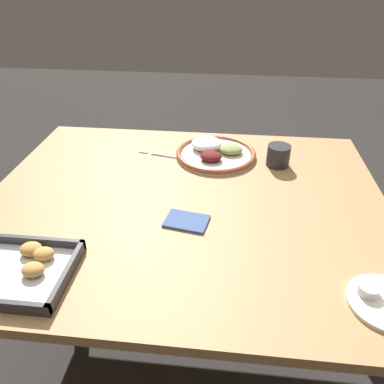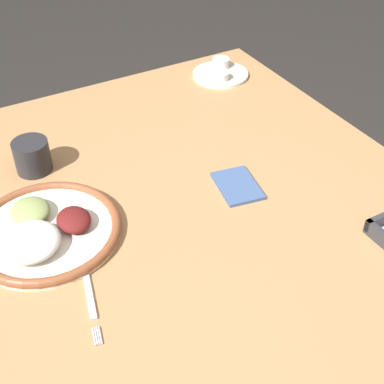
{
  "view_description": "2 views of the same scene",
  "coord_description": "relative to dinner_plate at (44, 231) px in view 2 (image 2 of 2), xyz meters",
  "views": [
    {
      "loc": [
        -0.13,
        0.96,
        1.36
      ],
      "look_at": [
        -0.02,
        0.0,
        0.74
      ],
      "focal_mm": 35.0,
      "sensor_mm": 36.0,
      "label": 1
    },
    {
      "loc": [
        0.74,
        -0.43,
        1.46
      ],
      "look_at": [
        -0.02,
        0.0,
        0.74
      ],
      "focal_mm": 50.0,
      "sensor_mm": 36.0,
      "label": 2
    }
  ],
  "objects": [
    {
      "name": "dining_table",
      "position": [
        0.08,
        0.31,
        -0.1
      ],
      "size": [
        1.26,
        1.04,
        0.71
      ],
      "color": "#AD7F51",
      "rests_on": "ground_plane"
    },
    {
      "name": "dinner_plate",
      "position": [
        0.0,
        0.0,
        0.0
      ],
      "size": [
        0.3,
        0.3,
        0.05
      ],
      "color": "white",
      "rests_on": "dining_table"
    },
    {
      "name": "fork",
      "position": [
        0.18,
        0.02,
        -0.01
      ],
      "size": [
        0.21,
        0.06,
        0.0
      ],
      "rotation": [
        0.0,
        0.0,
        -0.23
      ],
      "color": "silver",
      "rests_on": "dining_table"
    },
    {
      "name": "saucer_plate",
      "position": [
        -0.42,
        0.67,
        -0.0
      ],
      "size": [
        0.17,
        0.17,
        0.04
      ],
      "color": "white",
      "rests_on": "dining_table"
    },
    {
      "name": "drinking_cup",
      "position": [
        -0.23,
        0.05,
        0.02
      ],
      "size": [
        0.08,
        0.08,
        0.08
      ],
      "color": "#28282D",
      "rests_on": "dining_table"
    },
    {
      "name": "napkin",
      "position": [
        0.06,
        0.42,
        -0.01
      ],
      "size": [
        0.13,
        0.11,
        0.01
      ],
      "color": "#3F598C",
      "rests_on": "dining_table"
    }
  ]
}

